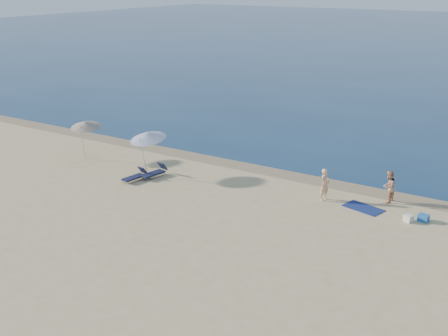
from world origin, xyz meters
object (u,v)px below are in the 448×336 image
Objects in this scene: person_left at (325,185)px; person_right at (389,187)px; umbrella_near at (148,136)px; blue_cooler at (423,218)px.

person_left is 1.01× the size of person_right.
person_left is at bearing -60.70° from person_right.
person_left is 0.61× the size of umbrella_near.
blue_cooler is (2.07, -1.41, -0.64)m from person_right.
person_right is at bearing 156.76° from blue_cooler.
person_left is at bearing -169.10° from blue_cooler.
umbrella_near is (-14.64, -1.66, 2.09)m from blue_cooler.
person_right is 13.02m from umbrella_near.
person_left is 4.88m from blue_cooler.
umbrella_near reaches higher than person_right.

